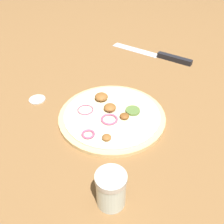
{
  "coord_description": "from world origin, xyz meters",
  "views": [
    {
      "loc": [
        -0.32,
        -0.42,
        0.45
      ],
      "look_at": [
        0.0,
        0.0,
        0.02
      ],
      "focal_mm": 42.0,
      "sensor_mm": 36.0,
      "label": 1
    }
  ],
  "objects_px": {
    "spice_jar": "(111,189)",
    "loose_cap": "(37,99)",
    "knife": "(164,56)",
    "pizza": "(112,116)"
  },
  "relations": [
    {
      "from": "loose_cap",
      "to": "pizza",
      "type": "bearing_deg",
      "value": -58.14
    },
    {
      "from": "pizza",
      "to": "loose_cap",
      "type": "height_order",
      "value": "pizza"
    },
    {
      "from": "knife",
      "to": "spice_jar",
      "type": "height_order",
      "value": "spice_jar"
    },
    {
      "from": "spice_jar",
      "to": "loose_cap",
      "type": "xyz_separation_m",
      "value": [
        0.03,
        0.39,
        -0.04
      ]
    },
    {
      "from": "pizza",
      "to": "knife",
      "type": "distance_m",
      "value": 0.39
    },
    {
      "from": "knife",
      "to": "spice_jar",
      "type": "xyz_separation_m",
      "value": [
        -0.51,
        -0.35,
        0.03
      ]
    },
    {
      "from": "knife",
      "to": "spice_jar",
      "type": "bearing_deg",
      "value": 105.28
    },
    {
      "from": "knife",
      "to": "pizza",
      "type": "bearing_deg",
      "value": 94.14
    },
    {
      "from": "knife",
      "to": "loose_cap",
      "type": "relative_size",
      "value": 6.54
    },
    {
      "from": "loose_cap",
      "to": "knife",
      "type": "bearing_deg",
      "value": -4.95
    }
  ]
}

